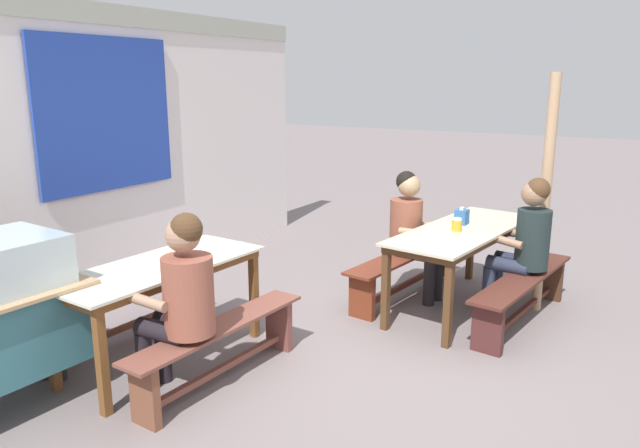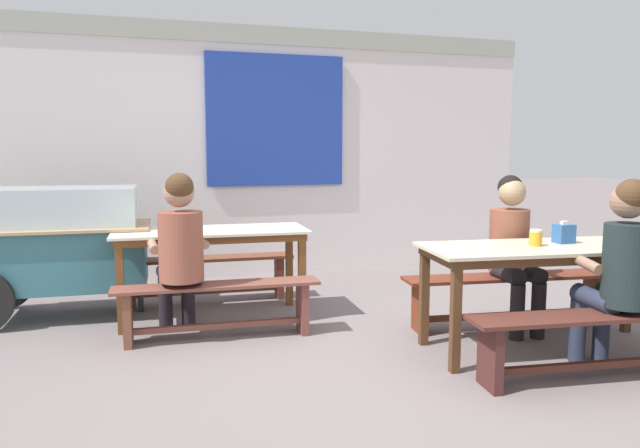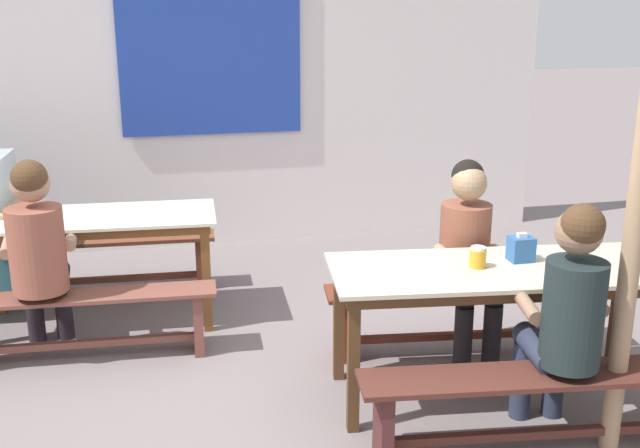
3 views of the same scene
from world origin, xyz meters
name	(u,v)px [view 2 (image 2 of 3)]	position (x,y,z in m)	size (l,w,h in m)	color
ground_plane	(369,354)	(0.00, 0.00, 0.00)	(40.00, 40.00, 0.00)	slate
backdrop_wall	(272,147)	(0.00, 2.95, 1.46)	(6.27, 0.23, 2.79)	white
dining_table_far	(211,239)	(-0.93, 1.26, 0.69)	(1.65, 0.76, 0.77)	silver
dining_table_near	(552,256)	(1.28, -0.31, 0.70)	(1.93, 0.92, 0.77)	beige
bench_far_back	(207,271)	(-0.90, 1.84, 0.29)	(1.63, 0.36, 0.43)	brown
bench_far_front	(218,303)	(-0.97, 0.68, 0.28)	(1.58, 0.36, 0.43)	brown
bench_near_back	(510,292)	(1.35, 0.26, 0.29)	(1.80, 0.51, 0.43)	maroon
bench_near_front	(601,335)	(1.20, -0.89, 0.29)	(1.75, 0.50, 0.43)	#50271E
food_cart	(64,242)	(-2.13, 1.71, 0.66)	(1.76, 0.89, 1.12)	#35707B
person_near_front	(619,264)	(1.36, -0.84, 0.73)	(0.44, 0.54, 1.28)	#2B334A
person_left_back_turned	(180,245)	(-1.24, 0.76, 0.73)	(0.45, 0.56, 1.28)	black
person_right_near_table	(513,243)	(1.31, 0.21, 0.71)	(0.44, 0.53, 1.24)	black
tissue_box	(564,233)	(1.42, -0.24, 0.84)	(0.13, 0.11, 0.16)	#2C5B9A
condiment_jar	(536,238)	(1.14, -0.29, 0.83)	(0.09, 0.09, 0.12)	orange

